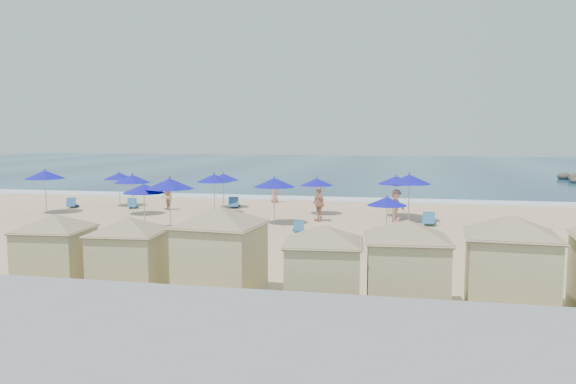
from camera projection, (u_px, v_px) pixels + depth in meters
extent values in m
plane|color=#D2AF85|center=(237.00, 237.00, 25.78)|extent=(160.00, 160.00, 0.00)
cube|color=navy|center=(349.00, 167.00, 79.36)|extent=(160.00, 80.00, 0.06)
cube|color=white|center=(298.00, 198.00, 40.88)|extent=(160.00, 2.50, 0.08)
cube|color=gray|center=(75.00, 315.00, 13.06)|extent=(160.00, 2.20, 1.10)
ellipsoid|color=#302C28|center=(576.00, 181.00, 53.20)|extent=(1.00, 1.00, 0.65)
ellipsoid|color=#302C28|center=(576.00, 178.00, 54.55)|extent=(1.48, 1.48, 0.96)
ellipsoid|color=#302C28|center=(564.00, 176.00, 57.55)|extent=(1.32, 1.32, 0.86)
cube|color=black|center=(341.00, 244.00, 22.15)|extent=(0.83, 0.83, 0.79)
cube|color=#C1B684|center=(56.00, 260.00, 17.06)|extent=(2.03, 2.03, 1.87)
cube|color=#948160|center=(54.00, 229.00, 16.96)|extent=(2.13, 2.13, 0.07)
pyramid|color=#948160|center=(54.00, 214.00, 16.91)|extent=(4.09, 4.09, 0.47)
cube|color=#C1B684|center=(129.00, 264.00, 16.50)|extent=(2.01, 2.01, 1.88)
cube|color=#948160|center=(128.00, 233.00, 16.40)|extent=(2.11, 2.11, 0.08)
pyramid|color=#948160|center=(128.00, 217.00, 16.35)|extent=(4.10, 4.10, 0.47)
cube|color=#C1B684|center=(221.00, 262.00, 16.20)|extent=(2.34, 2.34, 2.15)
cube|color=#948160|center=(220.00, 225.00, 16.09)|extent=(2.45, 2.45, 0.09)
pyramid|color=#948160|center=(220.00, 206.00, 16.03)|extent=(4.69, 4.69, 0.54)
cube|color=#C1B684|center=(323.00, 278.00, 14.88)|extent=(2.05, 2.05, 1.90)
cube|color=#948160|center=(324.00, 243.00, 14.78)|extent=(2.15, 2.15, 0.08)
pyramid|color=#948160|center=(324.00, 225.00, 14.73)|extent=(4.14, 4.14, 0.47)
cube|color=#C1B684|center=(406.00, 277.00, 14.76)|extent=(2.16, 2.16, 2.02)
cube|color=#948160|center=(407.00, 239.00, 14.65)|extent=(2.27, 2.27, 0.08)
pyramid|color=#948160|center=(407.00, 220.00, 14.60)|extent=(4.42, 4.42, 0.50)
cube|color=#C1B684|center=(510.00, 276.00, 14.61)|extent=(2.27, 2.27, 2.14)
cube|color=#948160|center=(511.00, 235.00, 14.50)|extent=(2.39, 2.39, 0.09)
pyramid|color=#948160|center=(512.00, 215.00, 14.44)|extent=(4.69, 4.69, 0.54)
cylinder|color=#A5A8AD|center=(46.00, 196.00, 33.48)|extent=(0.06, 0.06, 2.12)
cone|color=#110FAB|center=(45.00, 175.00, 33.35)|extent=(2.34, 2.34, 0.50)
sphere|color=#110FAB|center=(45.00, 169.00, 33.32)|extent=(0.09, 0.09, 0.09)
cylinder|color=#A5A8AD|center=(133.00, 198.00, 32.81)|extent=(0.05, 0.05, 1.94)
cone|color=#110FAB|center=(132.00, 179.00, 32.69)|extent=(2.15, 2.15, 0.46)
sphere|color=#110FAB|center=(132.00, 174.00, 32.66)|extent=(0.08, 0.08, 0.08)
cylinder|color=#A5A8AD|center=(120.00, 192.00, 36.69)|extent=(0.05, 0.05, 1.82)
cone|color=#110FAB|center=(119.00, 176.00, 36.58)|extent=(2.02, 2.02, 0.43)
sphere|color=#110FAB|center=(119.00, 172.00, 36.55)|extent=(0.08, 0.08, 0.08)
cylinder|color=#A5A8AD|center=(144.00, 211.00, 27.58)|extent=(0.05, 0.05, 1.89)
cone|color=#110FAB|center=(144.00, 189.00, 27.46)|extent=(2.09, 2.09, 0.45)
sphere|color=#110FAB|center=(144.00, 183.00, 27.44)|extent=(0.08, 0.08, 0.08)
cylinder|color=#A5A8AD|center=(223.00, 194.00, 35.86)|extent=(0.05, 0.05, 1.82)
cone|color=#110FAB|center=(223.00, 177.00, 35.75)|extent=(2.01, 2.01, 0.43)
sphere|color=#110FAB|center=(223.00, 173.00, 35.72)|extent=(0.08, 0.08, 0.08)
cylinder|color=#A5A8AD|center=(214.00, 197.00, 33.31)|extent=(0.05, 0.05, 1.94)
cone|color=#110FAB|center=(214.00, 178.00, 33.19)|extent=(2.15, 2.15, 0.46)
sphere|color=#110FAB|center=(214.00, 173.00, 33.16)|extent=(0.08, 0.08, 0.08)
cylinder|color=#A5A8AD|center=(170.00, 210.00, 27.23)|extent=(0.06, 0.06, 2.14)
cone|color=#110FAB|center=(170.00, 184.00, 27.10)|extent=(2.37, 2.37, 0.51)
sphere|color=#110FAB|center=(170.00, 177.00, 27.07)|extent=(0.09, 0.09, 0.09)
cylinder|color=#A5A8AD|center=(317.00, 200.00, 32.94)|extent=(0.05, 0.05, 1.77)
cone|color=#110FAB|center=(317.00, 182.00, 32.84)|extent=(1.95, 1.95, 0.42)
sphere|color=#110FAB|center=(317.00, 178.00, 32.81)|extent=(0.07, 0.07, 0.07)
cylinder|color=#A5A8AD|center=(274.00, 205.00, 29.43)|extent=(0.05, 0.05, 2.02)
cone|color=#110FAB|center=(274.00, 182.00, 29.30)|extent=(2.23, 2.23, 0.48)
sphere|color=#110FAB|center=(274.00, 177.00, 29.27)|extent=(0.08, 0.08, 0.08)
cylinder|color=#A5A8AD|center=(396.00, 200.00, 31.90)|extent=(0.05, 0.05, 1.94)
cone|color=#110FAB|center=(396.00, 180.00, 31.78)|extent=(2.15, 2.15, 0.46)
sphere|color=#110FAB|center=(396.00, 175.00, 31.75)|extent=(0.08, 0.08, 0.08)
cylinder|color=#A5A8AD|center=(409.00, 202.00, 30.15)|extent=(0.06, 0.06, 2.12)
cone|color=#110FAB|center=(409.00, 179.00, 30.02)|extent=(2.34, 2.34, 0.50)
sphere|color=#110FAB|center=(409.00, 173.00, 29.99)|extent=(0.09, 0.09, 0.09)
cylinder|color=#A5A8AD|center=(387.00, 223.00, 24.83)|extent=(0.04, 0.04, 1.63)
cone|color=#110FAB|center=(387.00, 201.00, 24.73)|extent=(1.80, 1.80, 0.39)
sphere|color=#110FAB|center=(387.00, 196.00, 24.70)|extent=(0.07, 0.07, 0.07)
cube|color=#2A659A|center=(73.00, 205.00, 36.20)|extent=(0.93, 1.31, 0.33)
cube|color=#2A659A|center=(71.00, 202.00, 35.68)|extent=(0.64, 0.50, 0.58)
cube|color=#2A659A|center=(133.00, 205.00, 35.92)|extent=(0.97, 1.33, 0.33)
cube|color=#2A659A|center=(132.00, 203.00, 35.40)|extent=(0.65, 0.52, 0.59)
cube|color=#2A659A|center=(235.00, 205.00, 36.09)|extent=(0.83, 1.39, 0.36)
cube|color=#2A659A|center=(233.00, 202.00, 35.52)|extent=(0.67, 0.46, 0.63)
cube|color=#2A659A|center=(221.00, 228.00, 27.54)|extent=(0.92, 1.21, 0.30)
cube|color=#2A659A|center=(222.00, 225.00, 27.07)|extent=(0.59, 0.48, 0.53)
cube|color=#2A659A|center=(298.00, 229.00, 27.21)|extent=(0.75, 1.14, 0.29)
cube|color=#2A659A|center=(299.00, 226.00, 26.75)|extent=(0.55, 0.41, 0.51)
cube|color=#2A659A|center=(429.00, 221.00, 29.34)|extent=(0.73, 1.35, 0.36)
cube|color=#2A659A|center=(429.00, 218.00, 28.80)|extent=(0.64, 0.41, 0.63)
imported|color=tan|center=(167.00, 196.00, 34.83)|extent=(1.05, 1.04, 1.70)
imported|color=tan|center=(319.00, 204.00, 30.45)|extent=(1.03, 1.15, 1.87)
imported|color=tan|center=(396.00, 206.00, 30.21)|extent=(1.26, 1.26, 1.75)
imported|color=tan|center=(275.00, 191.00, 38.60)|extent=(0.71, 0.90, 1.62)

